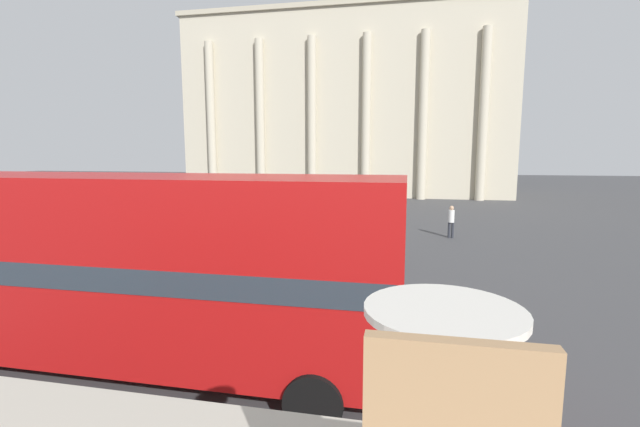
% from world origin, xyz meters
% --- Properties ---
extents(double_decker_bus, '(11.25, 2.70, 4.11)m').
position_xyz_m(double_decker_bus, '(-4.44, 5.60, 2.29)').
color(double_decker_bus, black).
rests_on(double_decker_bus, ground_plane).
extents(cafe_dining_table, '(0.60, 0.60, 0.73)m').
position_xyz_m(cafe_dining_table, '(1.33, -0.35, 3.76)').
color(cafe_dining_table, '#2D2D30').
rests_on(cafe_dining_table, cafe_floor_slab).
extents(plaza_building_left, '(35.98, 14.54, 19.90)m').
position_xyz_m(plaza_building_left, '(-5.88, 49.58, 9.95)').
color(plaza_building_left, beige).
rests_on(plaza_building_left, ground_plane).
extents(traffic_light_near, '(0.42, 0.24, 3.75)m').
position_xyz_m(traffic_light_near, '(-3.42, 11.08, 2.45)').
color(traffic_light_near, black).
rests_on(traffic_light_near, ground_plane).
extents(traffic_light_mid, '(0.42, 0.24, 3.45)m').
position_xyz_m(traffic_light_mid, '(0.20, 16.67, 2.27)').
color(traffic_light_mid, black).
rests_on(traffic_light_mid, ground_plane).
extents(car_black, '(4.20, 1.93, 1.35)m').
position_xyz_m(car_black, '(-8.05, 23.54, 0.70)').
color(car_black, black).
rests_on(car_black, ground_plane).
extents(pedestrian_white, '(0.32, 0.32, 1.76)m').
position_xyz_m(pedestrian_white, '(3.61, 21.98, 1.02)').
color(pedestrian_white, '#282B33').
rests_on(pedestrian_white, ground_plane).
extents(pedestrian_grey, '(0.32, 0.32, 1.78)m').
position_xyz_m(pedestrian_grey, '(-3.90, 12.40, 1.03)').
color(pedestrian_grey, '#282B33').
rests_on(pedestrian_grey, ground_plane).
extents(pedestrian_black, '(0.32, 0.32, 1.62)m').
position_xyz_m(pedestrian_black, '(-8.76, 16.67, 0.93)').
color(pedestrian_black, '#282B33').
rests_on(pedestrian_black, ground_plane).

